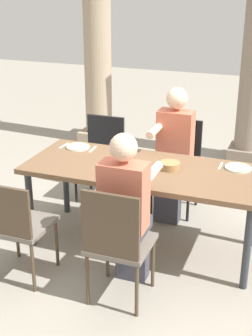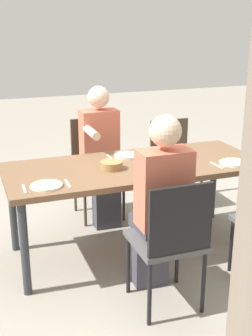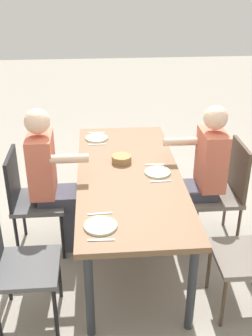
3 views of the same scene
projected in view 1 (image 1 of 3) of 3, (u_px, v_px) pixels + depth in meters
The scene contains 18 objects.
ground_plane at pixel (143, 244), 4.40m from camera, with size 16.00×16.00×0.00m, color gray.
dining_table at pixel (144, 175), 4.14m from camera, with size 2.04×0.84×0.75m.
chair_west_north at pixel (102, 152), 5.18m from camera, with size 0.44×0.44×0.87m.
chair_west_south at pixel (16, 223), 3.73m from camera, with size 0.44×0.44×0.86m.
chair_mid_north at pixel (178, 159), 4.90m from camera, with size 0.44×0.44×0.92m.
chair_mid_south at pixel (117, 240), 3.44m from camera, with size 0.44×0.44×0.94m.
diner_woman_green at pixel (127, 208), 3.56m from camera, with size 0.35×0.49×1.28m.
diner_man_white at pixel (173, 150), 4.68m from camera, with size 0.35×0.49×1.30m.
stone_column_near at pixel (97, 46), 6.58m from camera, with size 0.49×0.49×2.74m.
plate_0 at pixel (78, 147), 4.57m from camera, with size 0.22×0.22×0.02m.
fork_0 at pixel (64, 146), 4.62m from camera, with size 0.02×0.17×0.01m, color silver.
spoon_0 at pixel (93, 149), 4.52m from camera, with size 0.02×0.17×0.01m, color silver.
plate_1 at pixel (133, 176), 3.91m from camera, with size 0.22×0.22×0.02m.
fork_1 at pixel (116, 175), 3.96m from camera, with size 0.02×0.17×0.01m, color silver.
spoon_1 at pixel (151, 180), 3.87m from camera, with size 0.02×0.17×0.01m, color silver.
plate_2 at pixel (238, 168), 4.09m from camera, with size 0.23×0.23×0.02m.
fork_2 at pixel (220, 166), 4.14m from camera, with size 0.02×0.17×0.01m, color silver.
bread_basket at pixel (170, 166), 4.07m from camera, with size 0.17×0.17×0.06m, color #9E7547.
Camera 1 is at (1.18, -3.63, 2.30)m, focal length 51.84 mm.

